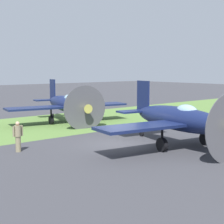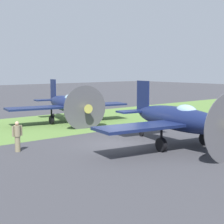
% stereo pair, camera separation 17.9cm
% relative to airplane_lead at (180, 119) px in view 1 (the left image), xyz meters
% --- Properties ---
extents(ground_plane, '(160.00, 160.00, 0.00)m').
position_rel_airplane_lead_xyz_m(ground_plane, '(2.28, -2.97, -1.68)').
color(ground_plane, '#38383D').
extents(grass_verge, '(120.00, 11.00, 0.01)m').
position_rel_airplane_lead_xyz_m(grass_verge, '(2.28, -12.76, -1.68)').
color(grass_verge, '#567A38').
rests_on(grass_verge, ground).
extents(airplane_lead, '(11.36, 9.05, 4.02)m').
position_rel_airplane_lead_xyz_m(airplane_lead, '(0.00, 0.00, 0.00)').
color(airplane_lead, '#141E47').
rests_on(airplane_lead, ground).
extents(airplane_wingman, '(10.79, 8.61, 3.82)m').
position_rel_airplane_lead_xyz_m(airplane_wingman, '(-0.28, -12.59, -0.08)').
color(airplane_wingman, '#141E47').
rests_on(airplane_wingman, ground).
extents(ground_crew_chief, '(0.63, 0.38, 1.73)m').
position_rel_airplane_lead_xyz_m(ground_crew_chief, '(7.93, -5.11, -0.77)').
color(ground_crew_chief, '#847A5B').
rests_on(ground_crew_chief, ground).
extents(fuel_drum, '(0.60, 0.60, 0.90)m').
position_rel_airplane_lead_xyz_m(fuel_drum, '(-9.20, -6.88, -1.23)').
color(fuel_drum, '#476633').
rests_on(fuel_drum, ground).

